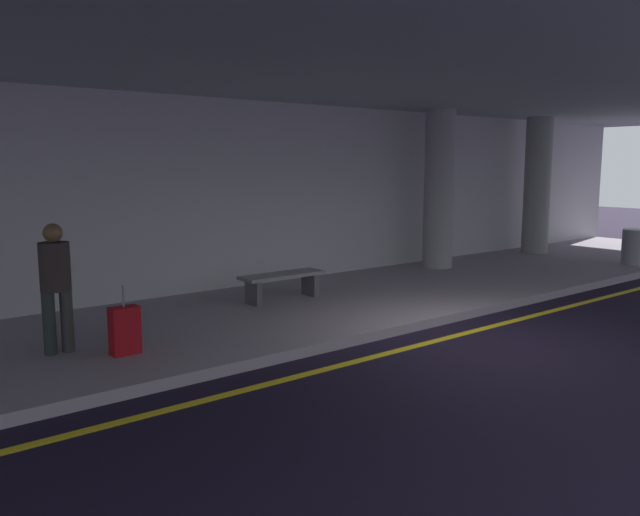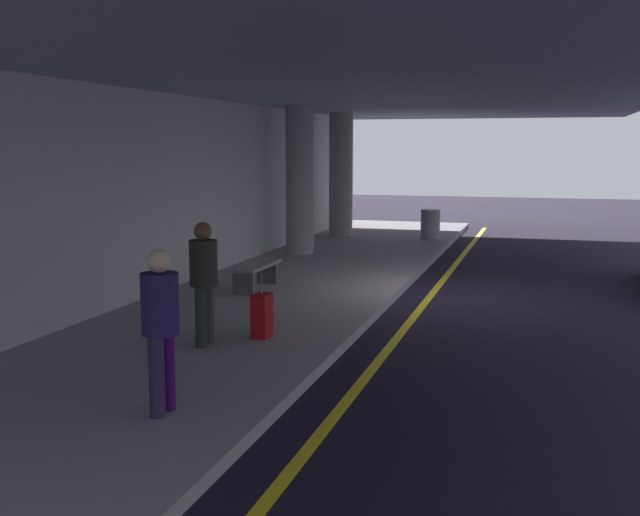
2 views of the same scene
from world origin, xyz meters
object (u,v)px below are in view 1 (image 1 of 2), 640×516
object	(u,v)px
support_column_left_mid	(537,186)
suitcase_upright_primary	(125,330)
bench_metal	(282,281)
trash_bin_steel	(634,247)
support_column_far_left	(439,190)
traveler_with_luggage	(56,279)

from	to	relation	value
support_column_left_mid	suitcase_upright_primary	size ratio (longest dim) A/B	4.06
support_column_left_mid	bench_metal	xyz separation A→B (m)	(-8.98, -0.72, -1.47)
bench_metal	trash_bin_steel	size ratio (longest dim) A/B	1.88
trash_bin_steel	bench_metal	bearing A→B (deg)	167.66
support_column_far_left	traveler_with_luggage	size ratio (longest dim) A/B	2.17
support_column_left_mid	bench_metal	distance (m)	9.13
support_column_left_mid	bench_metal	world-z (taller)	support_column_left_mid
support_column_left_mid	bench_metal	size ratio (longest dim) A/B	2.28
support_column_far_left	traveler_with_luggage	world-z (taller)	support_column_far_left
traveler_with_luggage	bench_metal	size ratio (longest dim) A/B	1.05
support_column_left_mid	trash_bin_steel	world-z (taller)	support_column_left_mid
support_column_far_left	support_column_left_mid	xyz separation A→B (m)	(4.00, 0.00, 0.00)
traveler_with_luggage	suitcase_upright_primary	bearing A→B (deg)	42.13
support_column_far_left	bench_metal	xyz separation A→B (m)	(-4.98, -0.72, -1.47)
traveler_with_luggage	bench_metal	distance (m)	4.25
support_column_left_mid	trash_bin_steel	size ratio (longest dim) A/B	4.29
support_column_far_left	bench_metal	distance (m)	5.24
support_column_far_left	trash_bin_steel	distance (m)	5.06
suitcase_upright_primary	trash_bin_steel	world-z (taller)	suitcase_upright_primary
suitcase_upright_primary	bench_metal	bearing A→B (deg)	31.28
bench_metal	support_column_left_mid	bearing A→B (deg)	4.58
traveler_with_luggage	trash_bin_steel	bearing A→B (deg)	79.40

